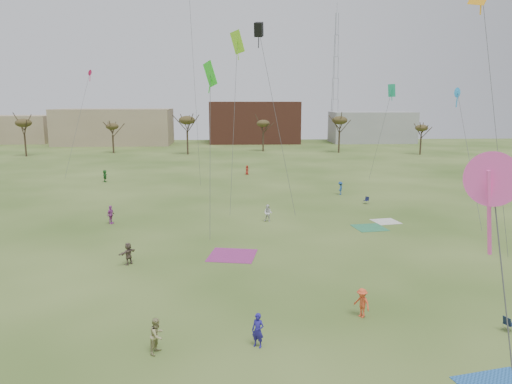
{
  "coord_description": "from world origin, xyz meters",
  "views": [
    {
      "loc": [
        -1.9,
        -24.73,
        12.54
      ],
      "look_at": [
        0.0,
        12.0,
        5.5
      ],
      "focal_mm": 33.88,
      "sensor_mm": 36.0,
      "label": 1
    }
  ],
  "objects_px": {
    "camp_chair_center": "(509,327)",
    "radio_tower": "(335,78)",
    "flyer_near_right": "(258,330)",
    "camp_chair_right": "(366,202)"
  },
  "relations": [
    {
      "from": "camp_chair_center",
      "to": "radio_tower",
      "type": "distance_m",
      "value": 128.32
    },
    {
      "from": "flyer_near_right",
      "to": "radio_tower",
      "type": "height_order",
      "value": "radio_tower"
    },
    {
      "from": "camp_chair_center",
      "to": "radio_tower",
      "type": "bearing_deg",
      "value": -27.36
    },
    {
      "from": "camp_chair_right",
      "to": "radio_tower",
      "type": "bearing_deg",
      "value": 125.81
    },
    {
      "from": "camp_chair_center",
      "to": "flyer_near_right",
      "type": "bearing_deg",
      "value": 74.26
    },
    {
      "from": "flyer_near_right",
      "to": "radio_tower",
      "type": "xyz_separation_m",
      "value": [
        30.62,
        126.8,
        18.3
      ]
    },
    {
      "from": "camp_chair_right",
      "to": "flyer_near_right",
      "type": "bearing_deg",
      "value": -68.76
    },
    {
      "from": "camp_chair_right",
      "to": "radio_tower",
      "type": "relative_size",
      "value": 0.02
    },
    {
      "from": "camp_chair_center",
      "to": "camp_chair_right",
      "type": "xyz_separation_m",
      "value": [
        1.29,
        33.12,
        0.0
      ]
    },
    {
      "from": "radio_tower",
      "to": "camp_chair_center",
      "type": "bearing_deg",
      "value": -97.56
    }
  ]
}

